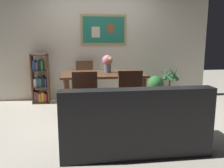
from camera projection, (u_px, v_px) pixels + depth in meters
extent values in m
plane|color=beige|center=(107.00, 119.00, 4.24)|extent=(12.00, 12.00, 0.00)
cube|color=silver|center=(99.00, 43.00, 5.54)|extent=(5.20, 0.10, 2.60)
cube|color=tan|center=(104.00, 30.00, 5.44)|extent=(1.05, 0.02, 0.69)
cube|color=#1E7260|center=(104.00, 30.00, 5.42)|extent=(0.95, 0.01, 0.59)
cube|color=beige|center=(96.00, 32.00, 5.40)|extent=(0.19, 0.00, 0.24)
cube|color=brown|center=(111.00, 28.00, 5.43)|extent=(0.16, 0.00, 0.19)
cube|color=brown|center=(104.00, 74.00, 4.55)|extent=(1.56, 0.93, 0.04)
cylinder|color=brown|center=(66.00, 100.00, 4.15)|extent=(0.07, 0.07, 0.71)
cylinder|color=brown|center=(144.00, 97.00, 4.34)|extent=(0.07, 0.07, 0.71)
cylinder|color=brown|center=(68.00, 90.00, 4.90)|extent=(0.07, 0.07, 0.71)
cylinder|color=brown|center=(135.00, 88.00, 5.08)|extent=(0.07, 0.07, 0.71)
cube|color=brown|center=(85.00, 99.00, 3.86)|extent=(0.40, 0.40, 0.03)
cube|color=beige|center=(85.00, 97.00, 3.85)|extent=(0.36, 0.36, 0.03)
cylinder|color=brown|center=(74.00, 116.00, 3.71)|extent=(0.04, 0.04, 0.42)
cylinder|color=brown|center=(96.00, 115.00, 3.76)|extent=(0.04, 0.04, 0.42)
cylinder|color=brown|center=(75.00, 110.00, 4.04)|extent=(0.04, 0.04, 0.42)
cylinder|color=brown|center=(95.00, 109.00, 4.09)|extent=(0.04, 0.04, 0.42)
cube|color=brown|center=(85.00, 87.00, 3.64)|extent=(0.38, 0.04, 0.46)
cube|color=brown|center=(85.00, 74.00, 3.60)|extent=(0.38, 0.05, 0.06)
cube|color=brown|center=(128.00, 97.00, 3.97)|extent=(0.40, 0.40, 0.03)
cube|color=beige|center=(128.00, 96.00, 3.96)|extent=(0.36, 0.36, 0.03)
cylinder|color=brown|center=(119.00, 114.00, 3.82)|extent=(0.04, 0.04, 0.42)
cylinder|color=brown|center=(140.00, 113.00, 3.87)|extent=(0.04, 0.04, 0.42)
cylinder|color=brown|center=(116.00, 108.00, 4.15)|extent=(0.04, 0.04, 0.42)
cylinder|color=brown|center=(135.00, 107.00, 4.20)|extent=(0.04, 0.04, 0.42)
cube|color=brown|center=(130.00, 85.00, 3.75)|extent=(0.38, 0.04, 0.46)
cube|color=brown|center=(131.00, 72.00, 3.71)|extent=(0.38, 0.05, 0.06)
cube|color=brown|center=(85.00, 83.00, 5.27)|extent=(0.40, 0.40, 0.03)
cube|color=beige|center=(85.00, 82.00, 5.26)|extent=(0.36, 0.36, 0.03)
cylinder|color=brown|center=(92.00, 91.00, 5.50)|extent=(0.04, 0.04, 0.42)
cylinder|color=brown|center=(77.00, 91.00, 5.45)|extent=(0.04, 0.04, 0.42)
cylinder|color=brown|center=(93.00, 94.00, 5.16)|extent=(0.04, 0.04, 0.42)
cylinder|color=brown|center=(77.00, 95.00, 5.12)|extent=(0.04, 0.04, 0.42)
cube|color=brown|center=(84.00, 71.00, 5.40)|extent=(0.38, 0.04, 0.46)
cube|color=brown|center=(84.00, 62.00, 5.36)|extent=(0.38, 0.05, 0.06)
cube|color=black|center=(132.00, 131.00, 3.14)|extent=(1.80, 0.84, 0.40)
cube|color=black|center=(138.00, 108.00, 2.75)|extent=(1.80, 0.20, 0.44)
cube|color=black|center=(68.00, 111.00, 2.97)|extent=(0.18, 0.80, 0.22)
cube|color=black|center=(191.00, 106.00, 3.19)|extent=(0.18, 0.80, 0.22)
cube|color=maroon|center=(98.00, 110.00, 2.84)|extent=(0.32, 0.16, 0.33)
cube|color=maroon|center=(135.00, 109.00, 2.89)|extent=(0.32, 0.16, 0.33)
cube|color=brown|center=(33.00, 79.00, 5.20)|extent=(0.03, 0.28, 1.07)
cube|color=brown|center=(48.00, 78.00, 5.24)|extent=(0.03, 0.28, 1.07)
cube|color=brown|center=(42.00, 102.00, 5.32)|extent=(0.36, 0.28, 0.03)
cube|color=brown|center=(39.00, 55.00, 5.12)|extent=(0.36, 0.28, 0.03)
cube|color=brown|center=(41.00, 87.00, 5.25)|extent=(0.30, 0.28, 0.02)
cube|color=brown|center=(40.00, 71.00, 5.19)|extent=(0.30, 0.28, 0.02)
cube|color=#595960|center=(36.00, 96.00, 5.28)|extent=(0.04, 0.22, 0.23)
cube|color=#B2332D|center=(38.00, 96.00, 5.28)|extent=(0.04, 0.22, 0.22)
cube|color=gold|center=(41.00, 97.00, 5.29)|extent=(0.04, 0.22, 0.18)
cube|color=gold|center=(43.00, 96.00, 5.30)|extent=(0.06, 0.22, 0.21)
cube|color=#B2332D|center=(46.00, 97.00, 5.31)|extent=(0.06, 0.22, 0.19)
cube|color=beige|center=(36.00, 82.00, 5.22)|extent=(0.06, 0.22, 0.18)
cube|color=#2D4C8C|center=(39.00, 82.00, 5.23)|extent=(0.05, 0.22, 0.20)
cube|color=#337247|center=(41.00, 82.00, 5.23)|extent=(0.04, 0.22, 0.18)
cube|color=black|center=(43.00, 81.00, 5.24)|extent=(0.05, 0.22, 0.23)
cube|color=#2D4C8C|center=(46.00, 82.00, 5.25)|extent=(0.04, 0.22, 0.18)
cube|color=#2D4C8C|center=(34.00, 65.00, 5.15)|extent=(0.05, 0.22, 0.21)
cube|color=#595960|center=(37.00, 66.00, 5.16)|extent=(0.05, 0.22, 0.18)
cube|color=black|center=(40.00, 65.00, 5.16)|extent=(0.04, 0.22, 0.22)
cube|color=#337247|center=(42.00, 65.00, 5.17)|extent=(0.05, 0.22, 0.21)
cylinder|color=brown|center=(155.00, 95.00, 5.57)|extent=(0.23, 0.23, 0.22)
cylinder|color=#332319|center=(155.00, 90.00, 5.55)|extent=(0.21, 0.21, 0.02)
sphere|color=#2D6B33|center=(156.00, 84.00, 5.52)|extent=(0.38, 0.38, 0.38)
cylinder|color=#2D6B33|center=(159.00, 96.00, 5.46)|extent=(0.03, 0.03, 0.31)
cylinder|color=#2D6B33|center=(159.00, 92.00, 5.66)|extent=(0.03, 0.03, 0.23)
cylinder|color=#4C4742|center=(169.00, 99.00, 5.21)|extent=(0.28, 0.28, 0.20)
cylinder|color=#332319|center=(169.00, 95.00, 5.19)|extent=(0.25, 0.25, 0.02)
cylinder|color=brown|center=(169.00, 87.00, 5.16)|extent=(0.04, 0.04, 0.34)
cone|color=#235B2D|center=(175.00, 73.00, 5.13)|extent=(0.10, 0.25, 0.29)
cone|color=#235B2D|center=(170.00, 74.00, 5.23)|extent=(0.28, 0.16, 0.25)
cone|color=#235B2D|center=(166.00, 73.00, 5.14)|extent=(0.18, 0.24, 0.29)
cone|color=#235B2D|center=(167.00, 76.00, 4.98)|extent=(0.28, 0.28, 0.26)
cone|color=#235B2D|center=(173.00, 74.00, 4.99)|extent=(0.28, 0.13, 0.30)
cylinder|color=slate|center=(108.00, 68.00, 4.58)|extent=(0.14, 0.14, 0.17)
sphere|color=pink|center=(107.00, 60.00, 4.55)|extent=(0.20, 0.20, 0.20)
sphere|color=#EACC4C|center=(105.00, 61.00, 4.62)|extent=(0.06, 0.06, 0.06)
sphere|color=#EACC4C|center=(110.00, 59.00, 4.49)|extent=(0.07, 0.07, 0.07)
sphere|color=silver|center=(111.00, 59.00, 4.58)|extent=(0.06, 0.06, 0.06)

